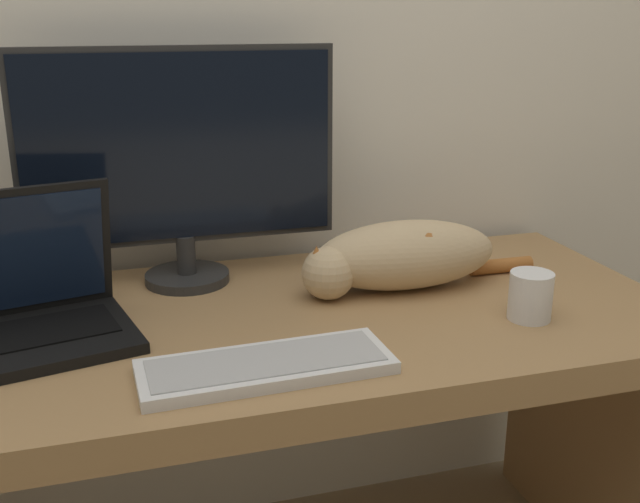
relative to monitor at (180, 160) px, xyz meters
name	(u,v)px	position (x,y,z in m)	size (l,w,h in m)	color
desk	(243,383)	(0.07, -0.23, -0.40)	(1.69, 0.70, 0.70)	#A37A4C
monitor	(180,160)	(0.00, 0.00, 0.00)	(0.64, 0.18, 0.49)	#282828
laptop	(38,310)	(-0.28, -0.22, -0.21)	(0.34, 0.31, 0.26)	black
external_keyboard	(269,366)	(0.07, -0.46, -0.25)	(0.41, 0.16, 0.02)	white
cat	(399,255)	(0.42, -0.16, -0.19)	(0.53, 0.17, 0.14)	#D1B284
coffee_mug	(530,296)	(0.59, -0.38, -0.22)	(0.08, 0.08, 0.09)	white
small_toy	(386,255)	(0.44, -0.04, -0.23)	(0.06, 0.06, 0.06)	#2D6BB7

